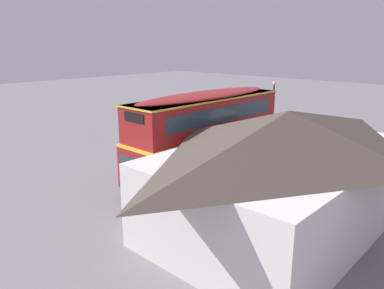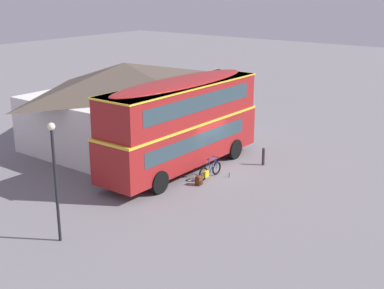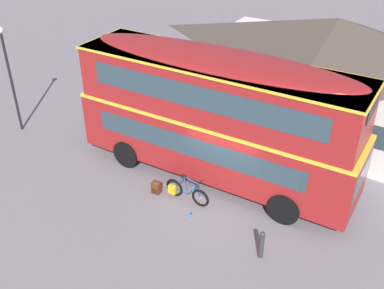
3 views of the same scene
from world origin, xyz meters
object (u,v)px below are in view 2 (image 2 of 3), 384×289
street_lamp (55,170)px  backpack_on_ground (199,180)px  double_decker_bus (182,121)px  touring_bicycle (210,171)px  water_bottle_blue_sports (229,175)px  kerb_bollard (263,156)px

street_lamp → backpack_on_ground: bearing=-5.5°
double_decker_bus → touring_bicycle: size_ratio=5.86×
backpack_on_ground → street_lamp: 8.27m
water_bottle_blue_sports → touring_bicycle: bearing=132.3°
backpack_on_ground → street_lamp: size_ratio=0.11×
backpack_on_ground → street_lamp: street_lamp is taller
backpack_on_ground → water_bottle_blue_sports: (1.79, -0.59, -0.15)m
street_lamp → double_decker_bus: bearing=8.0°
water_bottle_blue_sports → kerb_bollard: size_ratio=0.24×
double_decker_bus → street_lamp: 9.16m
street_lamp → kerb_bollard: 12.62m
water_bottle_blue_sports → street_lamp: size_ratio=0.05×
backpack_on_ground → kerb_bollard: bearing=-12.5°
double_decker_bus → water_bottle_blue_sports: size_ratio=44.90×
touring_bicycle → water_bottle_blue_sports: touring_bicycle is taller
touring_bicycle → water_bottle_blue_sports: 1.04m
street_lamp → kerb_bollard: (12.27, -1.74, -2.36)m
backpack_on_ground → street_lamp: bearing=174.5°
double_decker_bus → water_bottle_blue_sports: (0.54, -2.61, -2.54)m
touring_bicycle → kerb_bollard: (3.34, -1.15, 0.13)m
kerb_bollard → touring_bicycle: bearing=161.1°
backpack_on_ground → street_lamp: (-7.81, 0.75, 2.60)m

